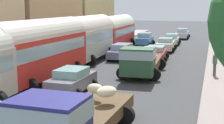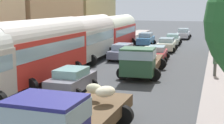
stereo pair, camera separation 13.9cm
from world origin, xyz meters
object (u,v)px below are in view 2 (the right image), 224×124
at_px(car_3, 183,34).
at_px(car_5, 72,80).
at_px(cargo_truck_1, 142,60).
at_px(pedestrian_1, 215,63).
at_px(parked_bus_2, 89,36).
at_px(car_7, 146,39).
at_px(cargo_truck_0, 68,119).
at_px(car_2, 173,39).
at_px(car_1, 167,44).
at_px(car_0, 157,53).
at_px(car_6, 123,51).
at_px(parked_bus_1, 40,47).
at_px(parked_bus_3, 117,31).

height_order(car_3, car_5, car_3).
height_order(cargo_truck_1, pedestrian_1, cargo_truck_1).
bearing_deg(car_3, pedestrian_1, -80.02).
distance_m(parked_bus_2, pedestrian_1, 12.07).
bearing_deg(parked_bus_2, car_7, 78.53).
bearing_deg(cargo_truck_0, car_2, 90.83).
bearing_deg(cargo_truck_0, car_1, 90.83).
height_order(car_0, car_1, car_1).
bearing_deg(car_6, cargo_truck_0, -79.77).
distance_m(cargo_truck_1, car_3, 28.58).
bearing_deg(parked_bus_2, cargo_truck_0, -70.82).
xyz_separation_m(parked_bus_1, pedestrian_1, (11.28, 4.91, -1.33)).
distance_m(cargo_truck_0, car_0, 20.18).
bearing_deg(car_2, parked_bus_1, -103.80).
relative_size(cargo_truck_1, car_1, 1.75).
bearing_deg(car_7, parked_bus_1, -96.87).
bearing_deg(cargo_truck_1, car_2, 90.76).
relative_size(car_0, car_7, 0.94).
bearing_deg(car_6, car_5, -88.16).
bearing_deg(cargo_truck_1, parked_bus_3, 113.40).
relative_size(car_2, car_6, 0.94).
bearing_deg(parked_bus_1, parked_bus_3, 90.00).
relative_size(cargo_truck_0, car_1, 1.72).
xyz_separation_m(parked_bus_3, pedestrian_1, (11.28, -13.09, -1.12)).
height_order(car_1, pedestrian_1, pedestrian_1).
bearing_deg(car_5, car_7, 91.11).
bearing_deg(car_2, car_3, 86.13).
xyz_separation_m(parked_bus_1, car_2, (5.88, 23.96, -1.65)).
bearing_deg(car_7, parked_bus_3, -122.70).
height_order(car_6, car_7, car_7).
xyz_separation_m(cargo_truck_0, car_1, (-0.39, 26.95, -0.44)).
relative_size(parked_bus_2, car_5, 2.18).
xyz_separation_m(parked_bus_3, car_7, (2.67, 4.16, -1.35)).
bearing_deg(car_1, cargo_truck_1, -89.27).
distance_m(parked_bus_2, cargo_truck_1, 8.15).
height_order(parked_bus_2, car_5, parked_bus_2).
xyz_separation_m(car_1, car_6, (-3.25, -6.79, -0.01)).
xyz_separation_m(parked_bus_2, car_7, (2.67, 13.16, -1.50)).
height_order(car_1, car_2, car_1).
xyz_separation_m(parked_bus_2, pedestrian_1, (11.28, -4.09, -1.27)).
distance_m(car_3, car_7, 10.88).
distance_m(car_0, car_2, 13.09).
height_order(cargo_truck_1, car_5, cargo_truck_1).
xyz_separation_m(car_2, car_3, (0.57, 8.40, 0.07)).
relative_size(parked_bus_1, car_7, 2.26).
xyz_separation_m(parked_bus_1, car_0, (6.03, 10.87, -1.66)).
height_order(car_5, car_6, car_6).
relative_size(parked_bus_3, car_3, 2.27).
bearing_deg(cargo_truck_0, pedestrian_1, 70.92).
relative_size(car_2, car_5, 1.07).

